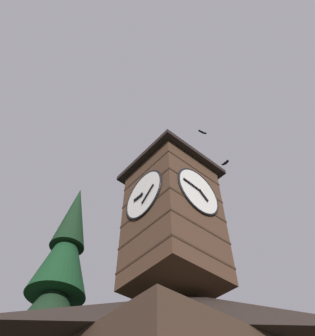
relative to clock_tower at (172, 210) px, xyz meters
The scene contains 3 objects.
clock_tower is the anchor object (origin of this frame).
flying_bird_high 9.62m from the clock_tower, behind, with size 0.28×0.61×0.16m.
flying_bird_low 10.18m from the clock_tower, behind, with size 0.69×0.29×0.11m.
Camera 1 is at (8.45, 6.61, 1.93)m, focal length 36.26 mm.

